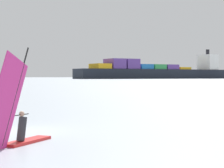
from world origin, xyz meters
TOP-DOWN VIEW (x-y plane):
  - ground_plane at (0.00, 0.00)m, footprint 4000.00×4000.00m
  - windsurfer at (2.25, -3.49)m, footprint 0.82×3.97m
  - cargo_ship at (-97.11, 419.36)m, footprint 142.47×157.21m

SIDE VIEW (x-z plane):
  - ground_plane at x=0.00m, z-range 0.00..0.00m
  - windsurfer at x=2.25m, z-range -1.05..2.95m
  - cargo_ship at x=-97.11m, z-range -8.74..24.96m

